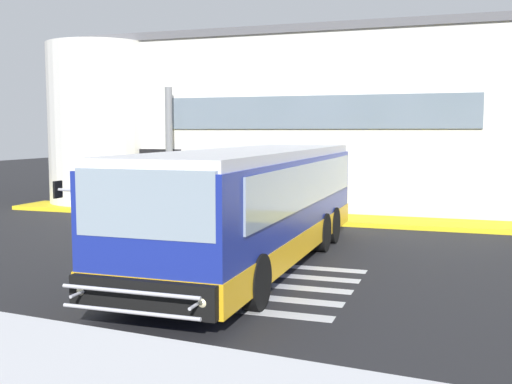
% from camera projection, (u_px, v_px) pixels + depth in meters
% --- Properties ---
extents(ground_plane, '(80.00, 90.00, 0.02)m').
position_uv_depth(ground_plane, '(229.00, 243.00, 17.03)').
color(ground_plane, '#232326').
rests_on(ground_plane, ground).
extents(bay_paint_stripes, '(4.40, 3.96, 0.01)m').
position_uv_depth(bay_paint_stripes, '(246.00, 283.00, 12.44)').
color(bay_paint_stripes, silver).
rests_on(bay_paint_stripes, ground).
extents(terminal_building, '(19.33, 13.80, 6.99)m').
position_uv_depth(terminal_building, '(307.00, 123.00, 27.78)').
color(terminal_building, silver).
rests_on(terminal_building, ground).
extents(boarding_curb, '(21.53, 2.00, 0.15)m').
position_uv_depth(boarding_curb, '(278.00, 217.00, 21.55)').
color(boarding_curb, yellow).
rests_on(boarding_curb, ground).
extents(entry_support_column, '(0.28, 0.28, 4.65)m').
position_uv_depth(entry_support_column, '(169.00, 148.00, 23.34)').
color(entry_support_column, slate).
rests_on(entry_support_column, boarding_curb).
extents(bus_main_foreground, '(3.03, 10.97, 2.70)m').
position_uv_depth(bus_main_foreground, '(254.00, 208.00, 14.04)').
color(bus_main_foreground, navy).
rests_on(bus_main_foreground, ground).
extents(passenger_near_column, '(0.58, 0.28, 1.68)m').
position_uv_depth(passenger_near_column, '(185.00, 185.00, 22.97)').
color(passenger_near_column, '#2D2D33').
rests_on(passenger_near_column, boarding_curb).
extents(passenger_by_doorway, '(0.51, 0.39, 1.68)m').
position_uv_depth(passenger_by_doorway, '(204.00, 187.00, 22.13)').
color(passenger_by_doorway, '#4C4233').
rests_on(passenger_by_doorway, boarding_curb).
extents(passenger_at_curb_edge, '(0.58, 0.42, 1.68)m').
position_uv_depth(passenger_at_curb_edge, '(238.00, 186.00, 22.20)').
color(passenger_at_curb_edge, '#2D2D33').
rests_on(passenger_at_curb_edge, boarding_curb).
extents(safety_bollard_yellow, '(0.18, 0.18, 0.90)m').
position_uv_depth(safety_bollard_yellow, '(287.00, 211.00, 20.17)').
color(safety_bollard_yellow, yellow).
rests_on(safety_bollard_yellow, ground).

